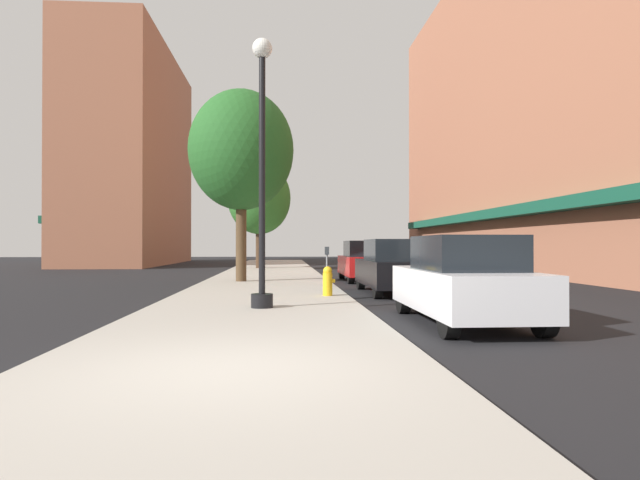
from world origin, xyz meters
TOP-DOWN VIEW (x-y plane):
  - ground_plane at (4.00, 18.00)m, footprint 90.00×90.00m
  - sidewalk_slab at (0.00, 19.00)m, footprint 4.80×50.00m
  - building_right_brick at (14.99, 22.00)m, footprint 6.80×40.00m
  - building_far_background at (-11.01, 37.00)m, footprint 6.80×18.00m
  - lamppost at (0.15, 5.87)m, footprint 0.48×0.48m
  - fire_hydrant at (1.82, 8.55)m, footprint 0.33×0.26m
  - parking_meter_near at (2.05, 11.59)m, footprint 0.14×0.09m
  - tree_near at (-0.95, 14.61)m, footprint 3.96×3.96m
  - tree_mid at (-0.77, 26.40)m, footprint 3.74×3.74m
  - car_white at (4.00, 3.96)m, footprint 1.80×4.30m
  - car_black at (4.00, 10.33)m, footprint 1.80×4.30m
  - car_red at (4.00, 16.16)m, footprint 1.80×4.30m

SIDE VIEW (x-z plane):
  - ground_plane at x=4.00m, z-range 0.00..0.00m
  - sidewalk_slab at x=0.00m, z-range 0.00..0.12m
  - fire_hydrant at x=1.82m, z-range 0.12..0.91m
  - car_white at x=4.00m, z-range -0.02..1.64m
  - car_black at x=4.00m, z-range -0.02..1.64m
  - car_red at x=4.00m, z-range -0.02..1.64m
  - parking_meter_near at x=2.05m, z-range 0.29..1.60m
  - lamppost at x=0.15m, z-range 0.25..6.15m
  - tree_mid at x=-0.77m, z-range 1.11..7.42m
  - tree_near at x=-0.95m, z-range 1.44..8.68m
  - building_far_background at x=-11.01m, z-range -0.02..16.42m
  - building_right_brick at x=14.99m, z-range -0.02..19.18m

